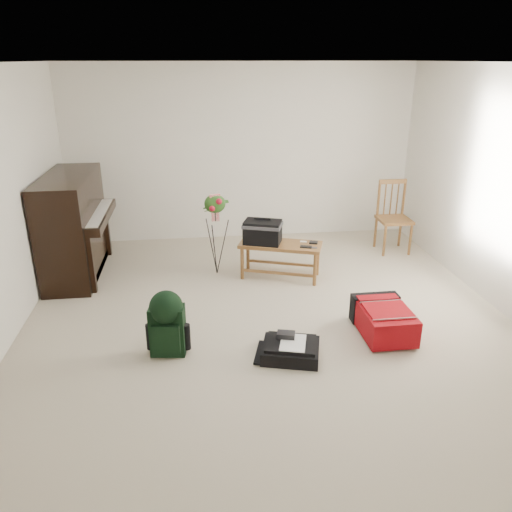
{
  "coord_description": "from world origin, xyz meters",
  "views": [
    {
      "loc": [
        -0.71,
        -4.44,
        2.54
      ],
      "look_at": [
        -0.1,
        0.35,
        0.61
      ],
      "focal_mm": 35.0,
      "sensor_mm": 36.0,
      "label": 1
    }
  ],
  "objects": [
    {
      "name": "black_duffel",
      "position": [
        0.09,
        -0.63,
        0.08
      ],
      "size": [
        0.6,
        0.53,
        0.21
      ],
      "rotation": [
        0.0,
        0.0,
        -0.27
      ],
      "color": "black",
      "rests_on": "floor"
    },
    {
      "name": "flower_stand",
      "position": [
        -0.46,
        1.37,
        0.51
      ],
      "size": [
        0.39,
        0.39,
        1.05
      ],
      "rotation": [
        0.0,
        0.0,
        0.21
      ],
      "color": "black",
      "rests_on": "floor"
    },
    {
      "name": "green_backpack",
      "position": [
        -1.0,
        -0.42,
        0.34
      ],
      "size": [
        0.33,
        0.31,
        0.62
      ],
      "rotation": [
        0.0,
        0.0,
        -0.13
      ],
      "color": "black",
      "rests_on": "floor"
    },
    {
      "name": "dining_chair",
      "position": [
        2.02,
        1.88,
        0.48
      ],
      "size": [
        0.43,
        0.43,
        0.98
      ],
      "rotation": [
        0.0,
        0.0,
        -0.01
      ],
      "color": "brown",
      "rests_on": "floor"
    },
    {
      "name": "red_suitcase",
      "position": [
        1.08,
        -0.29,
        0.16
      ],
      "size": [
        0.48,
        0.69,
        0.29
      ],
      "rotation": [
        0.0,
        0.0,
        0.0
      ],
      "color": "#B7071A",
      "rests_on": "floor"
    },
    {
      "name": "ceiling",
      "position": [
        0.0,
        0.0,
        2.5
      ],
      "size": [
        5.0,
        5.5,
        0.01
      ],
      "primitive_type": "cube",
      "color": "white",
      "rests_on": "wall_back"
    },
    {
      "name": "bench",
      "position": [
        0.16,
        1.13,
        0.54
      ],
      "size": [
        1.06,
        0.7,
        0.76
      ],
      "rotation": [
        0.0,
        0.0,
        -0.34
      ],
      "color": "brown",
      "rests_on": "floor"
    },
    {
      "name": "piano",
      "position": [
        -2.19,
        1.6,
        0.6
      ],
      "size": [
        0.71,
        1.5,
        1.25
      ],
      "color": "black",
      "rests_on": "floor"
    },
    {
      "name": "floor",
      "position": [
        0.0,
        0.0,
        0.0
      ],
      "size": [
        5.0,
        5.5,
        0.01
      ],
      "primitive_type": "cube",
      "color": "beige",
      "rests_on": "ground"
    },
    {
      "name": "wall_back",
      "position": [
        0.0,
        2.75,
        1.25
      ],
      "size": [
        5.0,
        0.04,
        2.5
      ],
      "primitive_type": "cube",
      "color": "silver",
      "rests_on": "floor"
    }
  ]
}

